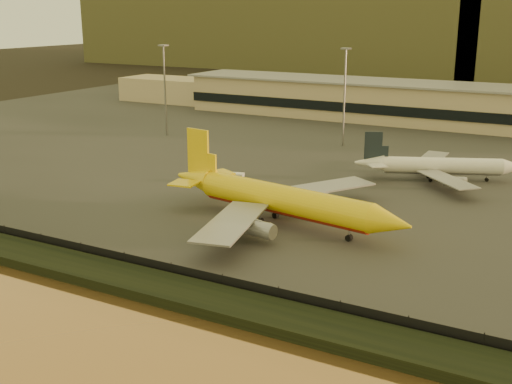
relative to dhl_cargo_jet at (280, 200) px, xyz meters
The scene contains 11 objects.
ground 15.76m from the dhl_cargo_jet, 107.04° to the right, with size 900.00×900.00×0.00m, color black.
embankment 32.00m from the dhl_cargo_jet, 98.02° to the right, with size 320.00×7.00×1.40m, color black.
tarmac 80.77m from the dhl_cargo_jet, 93.15° to the left, with size 320.00×220.00×0.20m, color #2D2D2D.
perimeter_fence 28.00m from the dhl_cargo_jet, 99.17° to the right, with size 300.00×0.05×2.20m, color black.
terminal_building 112.70m from the dhl_cargo_jet, 99.69° to the left, with size 202.00×25.00×12.60m.
apron_light_masts 62.47m from the dhl_cargo_jet, 80.10° to the left, with size 152.20×12.20×25.40m.
distant_hills 327.62m from the dhl_cargo_jet, 94.42° to the left, with size 470.00×160.00×70.00m.
dhl_cargo_jet is the anchor object (origin of this frame).
white_narrowbody_jet 44.92m from the dhl_cargo_jet, 68.60° to the left, with size 33.67×31.80×10.15m.
gse_vehicle_yellow 15.73m from the dhl_cargo_jet, 35.92° to the left, with size 3.65×1.64×1.64m, color yellow.
gse_vehicle_white 29.12m from the dhl_cargo_jet, 136.29° to the left, with size 4.18×1.88×1.88m, color white.
Camera 1 is at (50.01, -77.08, 34.90)m, focal length 45.00 mm.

